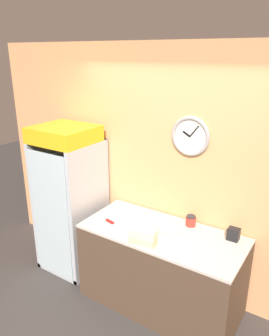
{
  "coord_description": "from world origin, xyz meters",
  "views": [
    {
      "loc": [
        1.35,
        -1.63,
        2.6
      ],
      "look_at": [
        -0.39,
        1.01,
        1.46
      ],
      "focal_mm": 35.0,
      "sensor_mm": 36.0,
      "label": 1
    }
  ],
  "objects_px": {
    "sandwich_stack_bottom": "(143,240)",
    "napkin_dispenser": "(233,234)",
    "sandwich_stack_middle": "(143,233)",
    "chefs_knife": "(114,224)",
    "sandwich_flat_left": "(166,231)",
    "condiment_jar": "(191,221)",
    "beverage_cooler": "(73,192)"
  },
  "relations": [
    {
      "from": "sandwich_stack_bottom",
      "to": "sandwich_flat_left",
      "type": "bearing_deg",
      "value": 68.44
    },
    {
      "from": "chefs_knife",
      "to": "condiment_jar",
      "type": "bearing_deg",
      "value": 32.52
    },
    {
      "from": "sandwich_stack_middle",
      "to": "chefs_knife",
      "type": "height_order",
      "value": "sandwich_stack_middle"
    },
    {
      "from": "beverage_cooler",
      "to": "sandwich_stack_bottom",
      "type": "distance_m",
      "value": 1.29
    },
    {
      "from": "sandwich_flat_left",
      "to": "chefs_knife",
      "type": "relative_size",
      "value": 0.7
    },
    {
      "from": "sandwich_stack_bottom",
      "to": "napkin_dispenser",
      "type": "relative_size",
      "value": 2.21
    },
    {
      "from": "sandwich_flat_left",
      "to": "chefs_knife",
      "type": "height_order",
      "value": "sandwich_flat_left"
    },
    {
      "from": "beverage_cooler",
      "to": "sandwich_stack_bottom",
      "type": "height_order",
      "value": "beverage_cooler"
    },
    {
      "from": "sandwich_stack_bottom",
      "to": "beverage_cooler",
      "type": "bearing_deg",
      "value": 163.46
    },
    {
      "from": "sandwich_stack_bottom",
      "to": "sandwich_stack_middle",
      "type": "xyz_separation_m",
      "value": [
        0.0,
        0.0,
        0.08
      ]
    },
    {
      "from": "chefs_knife",
      "to": "condiment_jar",
      "type": "xyz_separation_m",
      "value": [
        0.67,
        0.43,
        0.05
      ]
    },
    {
      "from": "chefs_knife",
      "to": "condiment_jar",
      "type": "height_order",
      "value": "condiment_jar"
    },
    {
      "from": "sandwich_flat_left",
      "to": "condiment_jar",
      "type": "relative_size",
      "value": 2.29
    },
    {
      "from": "sandwich_stack_bottom",
      "to": "sandwich_flat_left",
      "type": "distance_m",
      "value": 0.29
    },
    {
      "from": "sandwich_stack_bottom",
      "to": "chefs_knife",
      "type": "bearing_deg",
      "value": 162.15
    },
    {
      "from": "sandwich_flat_left",
      "to": "chefs_knife",
      "type": "bearing_deg",
      "value": -166.87
    },
    {
      "from": "sandwich_stack_bottom",
      "to": "chefs_knife",
      "type": "height_order",
      "value": "sandwich_stack_bottom"
    },
    {
      "from": "beverage_cooler",
      "to": "condiment_jar",
      "type": "bearing_deg",
      "value": 7.8
    },
    {
      "from": "beverage_cooler",
      "to": "sandwich_flat_left",
      "type": "height_order",
      "value": "beverage_cooler"
    },
    {
      "from": "condiment_jar",
      "to": "napkin_dispenser",
      "type": "bearing_deg",
      "value": -3.33
    },
    {
      "from": "beverage_cooler",
      "to": "napkin_dispenser",
      "type": "relative_size",
      "value": 15.06
    },
    {
      "from": "sandwich_flat_left",
      "to": "condiment_jar",
      "type": "xyz_separation_m",
      "value": [
        0.13,
        0.3,
        0.02
      ]
    },
    {
      "from": "sandwich_stack_middle",
      "to": "napkin_dispenser",
      "type": "height_order",
      "value": "sandwich_stack_middle"
    },
    {
      "from": "beverage_cooler",
      "to": "sandwich_flat_left",
      "type": "relative_size",
      "value": 7.09
    },
    {
      "from": "beverage_cooler",
      "to": "condiment_jar",
      "type": "distance_m",
      "value": 1.48
    },
    {
      "from": "napkin_dispenser",
      "to": "sandwich_stack_middle",
      "type": "bearing_deg",
      "value": -141.78
    },
    {
      "from": "beverage_cooler",
      "to": "chefs_knife",
      "type": "relative_size",
      "value": 4.94
    },
    {
      "from": "sandwich_stack_middle",
      "to": "napkin_dispenser",
      "type": "distance_m",
      "value": 0.88
    },
    {
      "from": "condiment_jar",
      "to": "chefs_knife",
      "type": "bearing_deg",
      "value": -147.48
    },
    {
      "from": "sandwich_flat_left",
      "to": "napkin_dispenser",
      "type": "distance_m",
      "value": 0.64
    },
    {
      "from": "sandwich_flat_left",
      "to": "condiment_jar",
      "type": "bearing_deg",
      "value": 66.99
    },
    {
      "from": "sandwich_flat_left",
      "to": "sandwich_stack_middle",
      "type": "bearing_deg",
      "value": -111.56
    }
  ]
}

